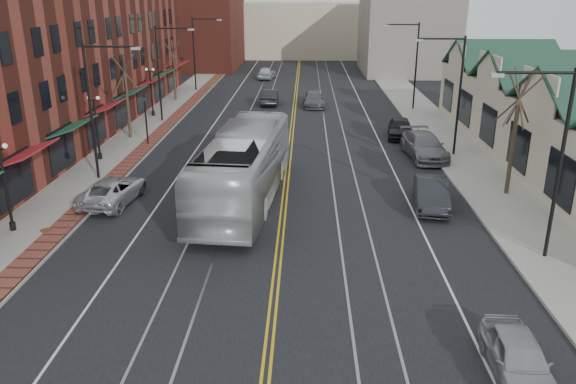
# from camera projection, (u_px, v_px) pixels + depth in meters

# --- Properties ---
(ground) EXTENTS (160.00, 160.00, 0.00)m
(ground) POSITION_uv_depth(u_px,v_px,m) (270.00, 334.00, 18.95)
(ground) COLOR black
(ground) RESTS_ON ground
(sidewalk_left) EXTENTS (4.00, 120.00, 0.15)m
(sidewalk_left) POSITION_uv_depth(u_px,v_px,m) (112.00, 160.00, 38.09)
(sidewalk_left) COLOR gray
(sidewalk_left) RESTS_ON ground
(sidewalk_right) EXTENTS (4.00, 120.00, 0.15)m
(sidewalk_right) POSITION_uv_depth(u_px,v_px,m) (468.00, 163.00, 37.37)
(sidewalk_right) COLOR gray
(sidewalk_right) RESTS_ON ground
(building_left) EXTENTS (10.00, 50.00, 11.00)m
(building_left) POSITION_uv_depth(u_px,v_px,m) (44.00, 65.00, 43.04)
(building_left) COLOR maroon
(building_left) RESTS_ON ground
(building_right) EXTENTS (8.00, 36.00, 4.60)m
(building_right) POSITION_uv_depth(u_px,v_px,m) (565.00, 131.00, 36.44)
(building_right) COLOR #B7AB8D
(building_right) RESTS_ON ground
(backdrop_left) EXTENTS (14.00, 18.00, 14.00)m
(backdrop_left) POSITION_uv_depth(u_px,v_px,m) (191.00, 18.00, 82.87)
(backdrop_left) COLOR maroon
(backdrop_left) RESTS_ON ground
(backdrop_mid) EXTENTS (22.00, 14.00, 9.00)m
(backdrop_mid) POSITION_uv_depth(u_px,v_px,m) (300.00, 29.00, 97.34)
(backdrop_mid) COLOR #B7AB8D
(backdrop_mid) RESTS_ON ground
(backdrop_right) EXTENTS (12.00, 16.00, 11.00)m
(backdrop_right) POSITION_uv_depth(u_px,v_px,m) (407.00, 32.00, 77.75)
(backdrop_right) COLOR slate
(backdrop_right) RESTS_ON ground
(streetlight_l_1) EXTENTS (3.33, 0.25, 8.00)m
(streetlight_l_1) POSITION_uv_depth(u_px,v_px,m) (97.00, 98.00, 32.62)
(streetlight_l_1) COLOR black
(streetlight_l_1) RESTS_ON sidewalk_left
(streetlight_l_2) EXTENTS (3.33, 0.25, 8.00)m
(streetlight_l_2) POSITION_uv_depth(u_px,v_px,m) (163.00, 64.00, 47.66)
(streetlight_l_2) COLOR black
(streetlight_l_2) RESTS_ON sidewalk_left
(streetlight_l_3) EXTENTS (3.33, 0.25, 8.00)m
(streetlight_l_3) POSITION_uv_depth(u_px,v_px,m) (198.00, 46.00, 62.70)
(streetlight_l_3) COLOR black
(streetlight_l_3) RESTS_ON sidewalk_left
(streetlight_r_0) EXTENTS (3.33, 0.25, 8.00)m
(streetlight_r_0) POSITION_uv_depth(u_px,v_px,m) (552.00, 146.00, 22.56)
(streetlight_r_0) COLOR black
(streetlight_r_0) RESTS_ON sidewalk_right
(streetlight_r_1) EXTENTS (3.33, 0.25, 8.00)m
(streetlight_r_1) POSITION_uv_depth(u_px,v_px,m) (454.00, 84.00, 37.60)
(streetlight_r_1) COLOR black
(streetlight_r_1) RESTS_ON sidewalk_right
(streetlight_r_2) EXTENTS (3.33, 0.25, 8.00)m
(streetlight_r_2) POSITION_uv_depth(u_px,v_px,m) (412.00, 57.00, 52.64)
(streetlight_r_2) COLOR black
(streetlight_r_2) RESTS_ON sidewalk_right
(lamppost_l_1) EXTENTS (0.84, 0.28, 4.27)m
(lamppost_l_1) POSITION_uv_depth(u_px,v_px,m) (6.00, 189.00, 26.11)
(lamppost_l_1) COLOR black
(lamppost_l_1) RESTS_ON sidewalk_left
(lamppost_l_2) EXTENTS (0.84, 0.28, 4.27)m
(lamppost_l_2) POSITION_uv_depth(u_px,v_px,m) (97.00, 129.00, 37.39)
(lamppost_l_2) COLOR black
(lamppost_l_2) RESTS_ON sidewalk_left
(lamppost_l_3) EXTENTS (0.84, 0.28, 4.27)m
(lamppost_l_3) POSITION_uv_depth(u_px,v_px,m) (152.00, 93.00, 50.55)
(lamppost_l_3) COLOR black
(lamppost_l_3) RESTS_ON sidewalk_left
(tree_left_near) EXTENTS (1.78, 1.37, 6.48)m
(tree_left_near) POSITION_uv_depth(u_px,v_px,m) (127.00, 94.00, 42.58)
(tree_left_near) COLOR #382B21
(tree_left_near) RESTS_ON sidewalk_left
(tree_left_far) EXTENTS (1.66, 1.28, 6.02)m
(tree_left_far) POSITION_uv_depth(u_px,v_px,m) (174.00, 69.00, 57.70)
(tree_left_far) COLOR #382B21
(tree_left_far) RESTS_ON sidewalk_left
(tree_right_mid) EXTENTS (1.90, 1.46, 6.93)m
(tree_right_mid) POSITION_uv_depth(u_px,v_px,m) (515.00, 131.00, 30.47)
(tree_right_mid) COLOR #382B21
(tree_right_mid) RESTS_ON sidewalk_right
(manhole_far) EXTENTS (0.60, 0.60, 0.02)m
(manhole_far) POSITION_uv_depth(u_px,v_px,m) (46.00, 230.00, 26.75)
(manhole_far) COLOR #592D19
(manhole_far) RESTS_ON sidewalk_left
(traffic_signal) EXTENTS (0.18, 0.15, 3.80)m
(traffic_signal) POSITION_uv_depth(u_px,v_px,m) (146.00, 115.00, 41.04)
(traffic_signal) COLOR black
(traffic_signal) RESTS_ON sidewalk_left
(transit_bus) EXTENTS (4.46, 14.24, 3.90)m
(transit_bus) POSITION_uv_depth(u_px,v_px,m) (244.00, 166.00, 30.36)
(transit_bus) COLOR silver
(transit_bus) RESTS_ON ground
(parked_suv) EXTENTS (2.89, 5.29, 1.41)m
(parked_suv) POSITION_uv_depth(u_px,v_px,m) (113.00, 190.00, 30.44)
(parked_suv) COLOR silver
(parked_suv) RESTS_ON ground
(parked_car_a) EXTENTS (1.77, 4.05, 1.36)m
(parked_car_a) POSITION_uv_depth(u_px,v_px,m) (518.00, 358.00, 16.60)
(parked_car_a) COLOR #A4A7AC
(parked_car_a) RESTS_ON ground
(parked_car_b) EXTENTS (2.20, 4.86, 1.55)m
(parked_car_b) POSITION_uv_depth(u_px,v_px,m) (431.00, 194.00, 29.74)
(parked_car_b) COLOR black
(parked_car_b) RESTS_ON ground
(parked_car_c) EXTENTS (2.85, 5.96, 1.67)m
(parked_car_c) POSITION_uv_depth(u_px,v_px,m) (424.00, 146.00, 38.58)
(parked_car_c) COLOR slate
(parked_car_c) RESTS_ON ground
(parked_car_d) EXTENTS (2.40, 4.70, 1.53)m
(parked_car_d) POSITION_uv_depth(u_px,v_px,m) (400.00, 128.00, 44.02)
(parked_car_d) COLOR black
(parked_car_d) RESTS_ON ground
(distant_car_left) EXTENTS (1.64, 4.65, 1.53)m
(distant_car_left) POSITION_uv_depth(u_px,v_px,m) (270.00, 97.00, 56.72)
(distant_car_left) COLOR black
(distant_car_left) RESTS_ON ground
(distant_car_right) EXTENTS (2.18, 5.04, 1.44)m
(distant_car_right) POSITION_uv_depth(u_px,v_px,m) (314.00, 99.00, 55.73)
(distant_car_right) COLOR #58585F
(distant_car_right) RESTS_ON ground
(distant_car_far) EXTENTS (2.38, 4.80, 1.57)m
(distant_car_far) POSITION_uv_depth(u_px,v_px,m) (267.00, 73.00, 73.02)
(distant_car_far) COLOR silver
(distant_car_far) RESTS_ON ground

